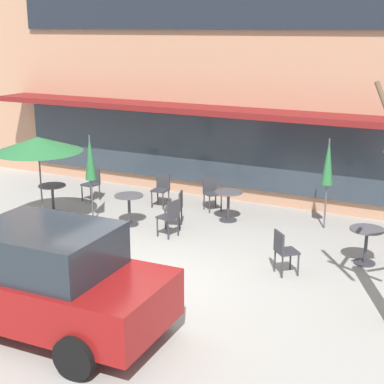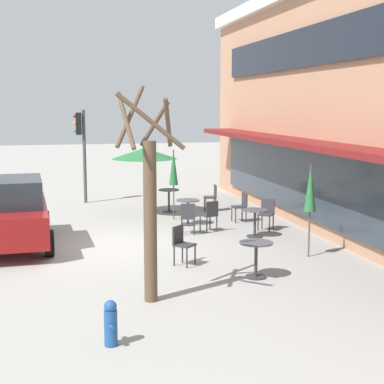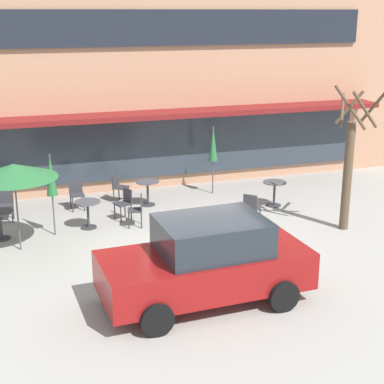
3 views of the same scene
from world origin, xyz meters
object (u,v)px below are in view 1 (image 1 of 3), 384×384
(cafe_chair_3, at_px, (176,206))
(parked_sedan, at_px, (41,279))
(cafe_chair_2, at_px, (161,188))
(patio_umbrella_cream_folded, at_px, (90,158))
(cafe_chair_5, at_px, (170,215))
(cafe_chair_4, at_px, (92,182))
(patio_umbrella_corner_open, at_px, (328,163))
(patio_umbrella_green_folded, at_px, (38,144))
(cafe_table_mid_patio, at_px, (366,240))
(cafe_chair_0, at_px, (284,249))
(cafe_chair_1, at_px, (211,191))
(cafe_table_near_wall, at_px, (228,201))
(cafe_table_streetside, at_px, (53,194))
(cafe_table_by_tree, at_px, (129,205))

(cafe_chair_3, bearing_deg, parked_sedan, -84.37)
(cafe_chair_2, distance_m, parked_sedan, 6.93)
(patio_umbrella_cream_folded, relative_size, cafe_chair_5, 2.47)
(cafe_chair_3, bearing_deg, cafe_chair_4, 163.49)
(patio_umbrella_corner_open, height_order, cafe_chair_2, patio_umbrella_corner_open)
(patio_umbrella_green_folded, height_order, parked_sedan, patio_umbrella_green_folded)
(cafe_table_mid_patio, relative_size, cafe_chair_0, 0.85)
(cafe_chair_2, height_order, cafe_chair_5, same)
(cafe_chair_1, xyz_separation_m, cafe_chair_4, (-3.36, -0.70, 0.00))
(cafe_table_near_wall, xyz_separation_m, cafe_chair_5, (-0.71, -1.71, 0.01))
(cafe_table_streetside, distance_m, patio_umbrella_cream_folded, 1.75)
(cafe_table_by_tree, relative_size, cafe_table_mid_patio, 1.00)
(cafe_table_streetside, height_order, cafe_chair_0, cafe_chair_0)
(cafe_table_by_tree, relative_size, cafe_chair_1, 0.85)
(cafe_table_by_tree, relative_size, cafe_chair_0, 0.85)
(patio_umbrella_corner_open, bearing_deg, patio_umbrella_cream_folded, -157.49)
(patio_umbrella_corner_open, bearing_deg, cafe_chair_3, -154.30)
(cafe_table_mid_patio, distance_m, patio_umbrella_cream_folded, 6.68)
(cafe_chair_5, bearing_deg, parked_sedan, -86.07)
(cafe_table_near_wall, height_order, cafe_chair_3, cafe_chair_3)
(cafe_table_mid_patio, relative_size, patio_umbrella_green_folded, 0.35)
(cafe_table_streetside, bearing_deg, cafe_table_near_wall, 19.60)
(patio_umbrella_corner_open, xyz_separation_m, cafe_chair_2, (-4.40, -0.23, -1.10))
(cafe_table_streetside, xyz_separation_m, cafe_table_mid_patio, (7.93, 0.27, 0.00))
(patio_umbrella_corner_open, bearing_deg, cafe_table_near_wall, -166.96)
(cafe_chair_2, bearing_deg, patio_umbrella_corner_open, 2.97)
(cafe_chair_2, bearing_deg, cafe_table_near_wall, -8.24)
(cafe_table_by_tree, relative_size, cafe_chair_4, 0.85)
(cafe_chair_0, distance_m, cafe_chair_3, 3.57)
(cafe_table_streetside, height_order, parked_sedan, parked_sedan)
(cafe_table_streetside, height_order, cafe_chair_3, cafe_chair_3)
(cafe_chair_1, distance_m, cafe_chair_2, 1.38)
(cafe_table_by_tree, bearing_deg, patio_umbrella_cream_folded, -165.43)
(cafe_chair_0, distance_m, cafe_chair_4, 6.89)
(cafe_table_near_wall, xyz_separation_m, cafe_chair_2, (-2.10, 0.30, 0.01))
(cafe_chair_3, relative_size, parked_sedan, 0.21)
(cafe_chair_0, distance_m, cafe_chair_2, 5.25)
(patio_umbrella_cream_folded, xyz_separation_m, cafe_chair_3, (2.03, 0.63, -1.10))
(cafe_table_near_wall, xyz_separation_m, cafe_chair_1, (-0.76, 0.63, 0.01))
(cafe_table_near_wall, distance_m, patio_umbrella_cream_folded, 3.56)
(cafe_table_near_wall, distance_m, cafe_table_streetside, 4.56)
(cafe_chair_1, bearing_deg, cafe_table_streetside, -148.58)
(cafe_table_mid_patio, bearing_deg, patio_umbrella_corner_open, 126.43)
(cafe_chair_3, distance_m, cafe_chair_4, 3.34)
(patio_umbrella_green_folded, relative_size, patio_umbrella_cream_folded, 1.00)
(cafe_table_streetside, relative_size, cafe_table_mid_patio, 1.00)
(parked_sedan, bearing_deg, cafe_chair_4, 120.51)
(cafe_table_near_wall, xyz_separation_m, cafe_chair_4, (-4.12, -0.07, 0.01))
(cafe_chair_0, xyz_separation_m, cafe_chair_5, (-3.01, 0.84, 0.00))
(cafe_table_near_wall, xyz_separation_m, cafe_table_by_tree, (-2.03, -1.40, 0.00))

